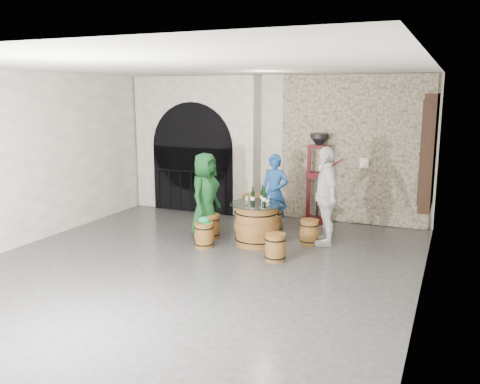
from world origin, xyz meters
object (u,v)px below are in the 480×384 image
at_px(barrel_table, 257,224).
at_px(barrel_stool_near_right, 275,247).
at_px(wine_bottle_right, 262,195).
at_px(barrel_stool_left, 211,226).
at_px(barrel_stool_far, 273,220).
at_px(barrel_stool_right, 309,232).
at_px(person_white, 326,196).
at_px(wine_bottle_center, 264,198).
at_px(corking_press, 318,171).
at_px(barrel_stool_near_left, 204,235).
at_px(side_barrel, 253,210).
at_px(person_blue, 275,193).
at_px(wine_bottle_left, 253,197).
at_px(person_green, 205,195).

height_order(barrel_table, barrel_stool_near_right, barrel_table).
bearing_deg(wine_bottle_right, barrel_stool_near_right, -57.08).
distance_m(barrel_stool_left, barrel_stool_far, 1.35).
xyz_separation_m(barrel_stool_right, person_white, (0.26, 0.12, 0.69)).
height_order(wine_bottle_center, corking_press, corking_press).
relative_size(barrel_stool_right, barrel_stool_near_right, 1.00).
bearing_deg(barrel_stool_near_left, side_barrel, 81.53).
distance_m(person_blue, wine_bottle_right, 0.92).
bearing_deg(barrel_stool_near_left, barrel_stool_right, 29.04).
bearing_deg(corking_press, wine_bottle_right, -110.67).
bearing_deg(side_barrel, wine_bottle_right, -60.40).
bearing_deg(barrel_table, side_barrel, 114.59).
distance_m(barrel_stool_far, wine_bottle_left, 1.25).
bearing_deg(barrel_stool_near_left, barrel_table, 34.01).
height_order(barrel_stool_right, wine_bottle_center, wine_bottle_center).
bearing_deg(barrel_stool_near_left, barrel_stool_far, 62.49).
bearing_deg(wine_bottle_center, barrel_stool_left, 175.19).
bearing_deg(wine_bottle_center, person_white, 28.91).
relative_size(wine_bottle_left, wine_bottle_center, 1.00).
height_order(barrel_stool_left, barrel_stool_near_right, same).
distance_m(side_barrel, corking_press, 1.65).
bearing_deg(person_blue, side_barrel, 163.85).
xyz_separation_m(wine_bottle_center, side_barrel, (-0.72, 1.26, -0.58)).
height_order(barrel_stool_left, wine_bottle_right, wine_bottle_right).
bearing_deg(barrel_table, barrel_stool_left, 176.49).
bearing_deg(barrel_stool_right, person_green, -170.52).
bearing_deg(side_barrel, barrel_stool_near_right, -58.87).
xyz_separation_m(barrel_stool_near_right, side_barrel, (-1.20, 1.98, 0.11)).
xyz_separation_m(barrel_table, barrel_stool_near_left, (-0.82, -0.56, -0.16)).
distance_m(barrel_stool_far, side_barrel, 0.60).
relative_size(barrel_stool_near_right, wine_bottle_right, 1.45).
distance_m(person_white, corking_press, 1.65).
xyz_separation_m(barrel_stool_near_left, person_white, (1.99, 1.08, 0.69)).
distance_m(barrel_table, wine_bottle_right, 0.55).
distance_m(barrel_stool_right, wine_bottle_left, 1.27).
bearing_deg(wine_bottle_center, barrel_table, 167.20).
xyz_separation_m(person_green, person_white, (2.28, 0.45, 0.09)).
bearing_deg(person_white, wine_bottle_right, -98.20).
xyz_separation_m(person_green, wine_bottle_right, (1.17, 0.07, 0.08)).
bearing_deg(wine_bottle_center, barrel_stool_near_left, -152.10).
relative_size(barrel_stool_right, wine_bottle_left, 1.45).
xyz_separation_m(barrel_stool_near_right, wine_bottle_right, (-0.58, 0.90, 0.68)).
distance_m(barrel_stool_left, barrel_stool_near_right, 1.83).
bearing_deg(person_green, person_blue, -46.81).
distance_m(barrel_stool_near_left, side_barrel, 1.80).
relative_size(barrel_stool_far, barrel_stool_near_right, 1.00).
bearing_deg(barrel_stool_far, barrel_stool_left, -136.27).
relative_size(barrel_stool_near_right, person_blue, 0.30).
bearing_deg(person_blue, barrel_stool_right, -33.10).
distance_m(barrel_table, person_blue, 1.12).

